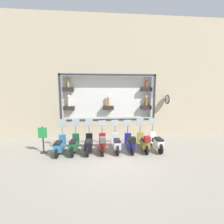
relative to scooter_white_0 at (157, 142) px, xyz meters
The scene contains 11 objects.
ground_plane 2.60m from the scooter_white_0, 104.46° to the left, with size 120.00×120.00×0.00m, color gray.
building_facade 5.40m from the scooter_white_0, 39.92° to the left, with size 1.25×36.00×8.27m.
scooter_white_0 is the anchor object (origin of this frame).
scooter_olive_1 0.75m from the scooter_white_0, 95.03° to the left, with size 1.80×0.61×1.69m.
scooter_navy_2 1.49m from the scooter_white_0, 92.85° to the left, with size 1.79×0.60×1.56m.
scooter_silver_3 2.24m from the scooter_white_0, 90.08° to the left, with size 1.81×0.60×1.58m.
scooter_red_4 2.99m from the scooter_white_0, 91.21° to the left, with size 1.81×0.60×1.56m.
scooter_black_5 3.73m from the scooter_white_0, 90.01° to the left, with size 1.81×0.60×1.64m.
scooter_green_6 4.48m from the scooter_white_0, 89.98° to the left, with size 1.81×0.61×1.69m.
scooter_teal_7 5.23m from the scooter_white_0, 90.07° to the left, with size 1.79×0.61×1.67m.
shop_sign_post 6.10m from the scooter_white_0, 88.86° to the left, with size 0.36×0.45×1.41m.
Camera 1 is at (-7.07, 0.66, 3.22)m, focal length 24.00 mm.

